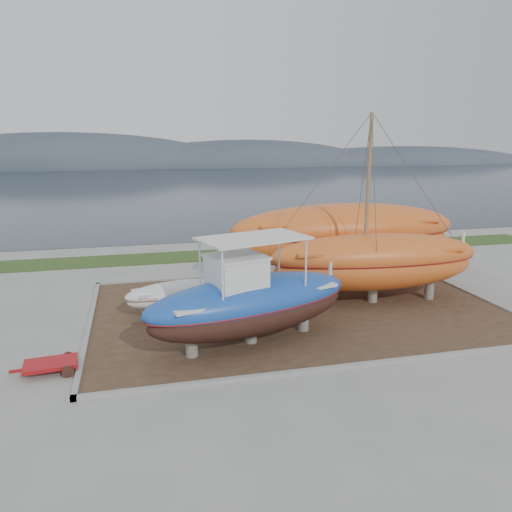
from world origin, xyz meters
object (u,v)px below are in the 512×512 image
object	(u,v)px
orange_bare_hull	(344,244)
red_trailer	(51,367)
blue_caique	(251,291)
white_dinghy	(174,297)
orange_sailboat	(377,211)

from	to	relation	value
orange_bare_hull	red_trailer	size ratio (longest dim) A/B	4.87
blue_caique	red_trailer	xyz separation A→B (m)	(-7.06, -0.71, -1.92)
blue_caique	orange_bare_hull	distance (m)	9.81
white_dinghy	red_trailer	distance (m)	6.68
red_trailer	blue_caique	bearing A→B (deg)	0.01
blue_caique	orange_bare_hull	world-z (taller)	orange_bare_hull
blue_caique	red_trailer	world-z (taller)	blue_caique
white_dinghy	red_trailer	xyz separation A→B (m)	(-4.50, -4.90, -0.54)
white_dinghy	orange_bare_hull	xyz separation A→B (m)	(9.38, 2.86, 1.39)
blue_caique	orange_bare_hull	bearing A→B (deg)	29.23
white_dinghy	orange_sailboat	size ratio (longest dim) A/B	0.44
orange_sailboat	red_trailer	bearing A→B (deg)	-159.76
white_dinghy	orange_sailboat	world-z (taller)	orange_sailboat
white_dinghy	blue_caique	bearing A→B (deg)	-74.87
blue_caique	red_trailer	size ratio (longest dim) A/B	3.30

